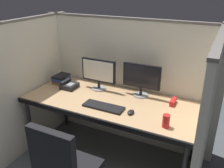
# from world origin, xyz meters

# --- Properties ---
(cubicle_partition_rear) EXTENTS (2.21, 0.06, 1.57)m
(cubicle_partition_rear) POSITION_xyz_m (0.00, 0.74, 0.79)
(cubicle_partition_rear) COLOR beige
(cubicle_partition_rear) RESTS_ON ground
(cubicle_partition_left) EXTENTS (0.06, 1.41, 1.57)m
(cubicle_partition_left) POSITION_xyz_m (-0.99, 0.20, 0.79)
(cubicle_partition_left) COLOR beige
(cubicle_partition_left) RESTS_ON ground
(cubicle_partition_right) EXTENTS (0.06, 1.41, 1.57)m
(cubicle_partition_right) POSITION_xyz_m (0.99, 0.20, 0.79)
(cubicle_partition_right) COLOR beige
(cubicle_partition_right) RESTS_ON ground
(desk) EXTENTS (1.90, 0.80, 0.74)m
(desk) POSITION_xyz_m (0.00, 0.29, 0.69)
(desk) COLOR tan
(desk) RESTS_ON ground
(monitor_left) EXTENTS (0.43, 0.17, 0.37)m
(monitor_left) POSITION_xyz_m (-0.26, 0.52, 0.96)
(monitor_left) COLOR gray
(monitor_left) RESTS_ON desk
(monitor_right) EXTENTS (0.43, 0.17, 0.37)m
(monitor_right) POSITION_xyz_m (0.25, 0.57, 0.96)
(monitor_right) COLOR gray
(monitor_right) RESTS_ON desk
(keyboard_main) EXTENTS (0.43, 0.15, 0.02)m
(keyboard_main) POSITION_xyz_m (0.01, 0.13, 0.75)
(keyboard_main) COLOR black
(keyboard_main) RESTS_ON desk
(computer_mouse) EXTENTS (0.06, 0.10, 0.04)m
(computer_mouse) POSITION_xyz_m (0.31, 0.14, 0.76)
(computer_mouse) COLOR black
(computer_mouse) RESTS_ON desk
(soda_can) EXTENTS (0.07, 0.07, 0.12)m
(soda_can) POSITION_xyz_m (0.68, 0.06, 0.80)
(soda_can) COLOR red
(soda_can) RESTS_ON desk
(desk_phone) EXTENTS (0.17, 0.19, 0.09)m
(desk_phone) POSITION_xyz_m (-0.60, 0.39, 0.77)
(desk_phone) COLOR black
(desk_phone) RESTS_ON desk
(book_stack) EXTENTS (0.16, 0.22, 0.11)m
(book_stack) POSITION_xyz_m (-0.79, 0.48, 0.80)
(book_stack) COLOR olive
(book_stack) RESTS_ON desk
(red_stapler) EXTENTS (0.04, 0.15, 0.06)m
(red_stapler) POSITION_xyz_m (0.63, 0.53, 0.77)
(red_stapler) COLOR red
(red_stapler) RESTS_ON desk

